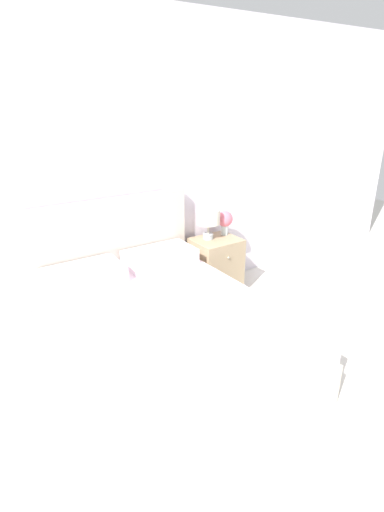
% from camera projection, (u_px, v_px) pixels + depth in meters
% --- Properties ---
extents(ground_plane, '(12.00, 12.00, 0.00)m').
position_uv_depth(ground_plane, '(117.00, 311.00, 3.78)').
color(ground_plane, silver).
extents(wall_back, '(8.00, 0.06, 2.60)m').
position_uv_depth(wall_back, '(102.00, 172.00, 3.34)').
color(wall_back, white).
rests_on(wall_back, ground_plane).
extents(bed, '(1.47, 1.94, 1.09)m').
position_uv_depth(bed, '(162.00, 329.00, 2.99)').
color(bed, beige).
rests_on(bed, ground_plane).
extents(nightstand, '(0.45, 0.40, 0.58)m').
position_uv_depth(nightstand, '(216.00, 266.00, 4.02)').
color(nightstand, tan).
rests_on(nightstand, ground_plane).
extents(table_lamp, '(0.23, 0.23, 0.30)m').
position_uv_depth(table_lamp, '(208.00, 218.00, 3.84)').
color(table_lamp, '#A8B2BC').
rests_on(table_lamp, nightstand).
extents(flower_vase, '(0.16, 0.16, 0.24)m').
position_uv_depth(flower_vase, '(225.00, 220.00, 3.98)').
color(flower_vase, silver).
rests_on(flower_vase, nightstand).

